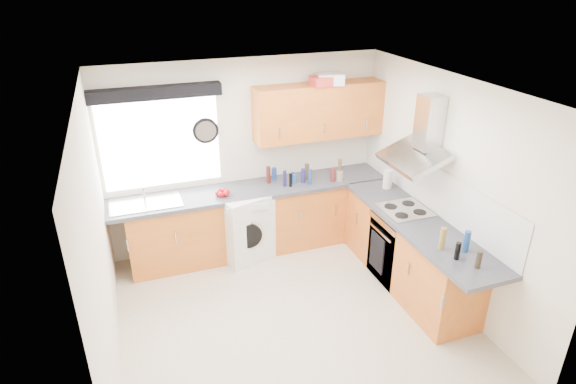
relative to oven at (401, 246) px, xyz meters
name	(u,v)px	position (x,y,z in m)	size (l,w,h in m)	color
ground_plane	(293,317)	(-1.50, -0.30, -0.42)	(3.60, 3.60, 0.00)	beige
ceiling	(294,90)	(-1.50, -0.30, 2.08)	(3.60, 3.60, 0.02)	white
wall_back	(246,155)	(-1.50, 1.50, 0.82)	(3.60, 0.02, 2.50)	silver
wall_front	(386,336)	(-1.50, -2.10, 0.82)	(3.60, 0.02, 2.50)	silver
wall_left	(99,249)	(-3.30, -0.30, 0.82)	(0.02, 3.60, 2.50)	silver
wall_right	(447,190)	(0.30, -0.30, 0.82)	(0.02, 3.60, 2.50)	silver
window	(161,143)	(-2.55, 1.49, 1.12)	(1.40, 0.02, 1.10)	silver
window_blind	(156,93)	(-2.55, 1.40, 1.76)	(1.50, 0.18, 0.14)	black
splashback	(429,186)	(0.29, 0.00, 0.75)	(0.01, 3.00, 0.54)	white
base_cab_back	(246,222)	(-1.60, 1.21, 0.01)	(3.00, 0.58, 0.86)	#B1581E
base_cab_corner	(356,204)	(0.00, 1.20, 0.01)	(0.60, 0.60, 0.86)	#B1581E
base_cab_right	(408,252)	(0.01, -0.15, 0.01)	(0.58, 2.10, 0.86)	#B1581E
worktop_back	(253,190)	(-1.50, 1.20, 0.46)	(3.60, 0.62, 0.05)	#34343B
worktop_right	(419,224)	(0.00, -0.30, 0.46)	(0.62, 2.42, 0.05)	#34343B
sink	(145,200)	(-2.83, 1.20, 0.52)	(0.84, 0.46, 0.10)	#B6B6B6
oven	(401,246)	(0.00, 0.00, 0.00)	(0.56, 0.58, 0.85)	black
hob_plate	(405,210)	(0.00, 0.00, 0.49)	(0.52, 0.52, 0.01)	#B6B6B6
extractor_hood	(421,139)	(0.10, 0.00, 1.34)	(0.52, 0.78, 0.66)	#B6B6B6
upper_cabinets	(319,111)	(-0.55, 1.32, 1.38)	(1.70, 0.35, 0.70)	#B1581E
washing_machine	(243,225)	(-1.67, 1.10, 0.03)	(0.62, 0.60, 0.91)	silver
wall_clock	(206,131)	(-2.00, 1.46, 1.22)	(0.32, 0.32, 0.04)	black
casserole	(330,79)	(-0.45, 1.25, 1.79)	(0.32, 0.23, 0.13)	silver
storage_box	(321,81)	(-0.57, 1.22, 1.78)	(0.25, 0.20, 0.11)	red
utensil_pot	(339,176)	(-0.35, 1.05, 0.55)	(0.09, 0.09, 0.13)	gray
kitchen_roll	(388,179)	(0.12, 0.62, 0.61)	(0.11, 0.11, 0.24)	silver
tomato_cluster	(222,193)	(-1.91, 1.12, 0.52)	(0.16, 0.16, 0.07)	#B0080E
jar_0	(291,180)	(-1.03, 1.08, 0.58)	(0.04, 0.04, 0.18)	black
jar_1	(310,177)	(-0.76, 1.07, 0.59)	(0.05, 0.05, 0.21)	navy
jar_2	(333,175)	(-0.44, 1.06, 0.58)	(0.07, 0.07, 0.18)	#571F20
jar_3	(285,179)	(-1.09, 1.12, 0.59)	(0.05, 0.05, 0.21)	#181549
jar_4	(303,176)	(-0.83, 1.15, 0.58)	(0.06, 0.06, 0.19)	navy
jar_5	(274,174)	(-1.16, 1.36, 0.57)	(0.06, 0.06, 0.17)	navy
jar_6	(295,178)	(-0.93, 1.18, 0.54)	(0.06, 0.06, 0.12)	#1D4C8B
jar_7	(268,175)	(-1.26, 1.29, 0.60)	(0.06, 0.06, 0.22)	#4F1610
jar_8	(293,177)	(-0.94, 1.23, 0.55)	(0.05, 0.05, 0.12)	navy
jar_9	(307,171)	(-0.74, 1.24, 0.59)	(0.06, 0.06, 0.21)	#413724
bottle_0	(479,260)	(0.00, -1.25, 0.57)	(0.06, 0.06, 0.18)	#2D2419
bottle_1	(458,251)	(-0.09, -1.06, 0.58)	(0.05, 0.05, 0.18)	black
bottle_2	(467,242)	(0.08, -0.97, 0.60)	(0.06, 0.06, 0.23)	navy
bottle_3	(442,239)	(-0.12, -0.85, 0.60)	(0.06, 0.06, 0.24)	olive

